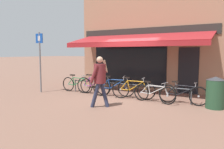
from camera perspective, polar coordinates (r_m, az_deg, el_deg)
name	(u,v)px	position (r m, az deg, el deg)	size (l,w,h in m)	color
ground_plane	(120,98)	(9.04, 2.18, -6.14)	(160.00, 160.00, 0.00)	brown
shop_front	(153,37)	(12.48, 10.78, 9.67)	(7.33, 4.91, 5.48)	#9E7056
bike_rack_rail	(125,85)	(9.11, 3.40, -2.88)	(5.40, 0.04, 0.57)	#47494F
bicycle_green	(77,84)	(10.41, -9.12, -2.55)	(1.77, 0.52, 0.83)	black
bicycle_purple	(93,85)	(9.85, -4.87, -2.83)	(1.80, 0.52, 0.89)	black
bicycle_blue	(114,87)	(9.26, 0.45, -3.37)	(1.71, 0.73, 0.87)	black
bicycle_orange	(133,89)	(8.80, 5.52, -3.87)	(1.77, 0.54, 0.88)	black
bicycle_silver	(154,93)	(8.32, 10.86, -4.80)	(1.72, 0.52, 0.79)	black
bicycle_black	(182,94)	(8.34, 17.92, -4.86)	(1.78, 0.52, 0.83)	black
pedestrian_adult	(100,76)	(7.40, -3.21, -0.49)	(0.59, 0.72, 1.75)	#282D47
litter_bin	(215,92)	(8.06, 25.37, -4.26)	(0.60, 0.60, 1.08)	#23472D
parking_sign	(40,56)	(10.71, -18.32, 4.55)	(0.44, 0.07, 2.79)	slate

